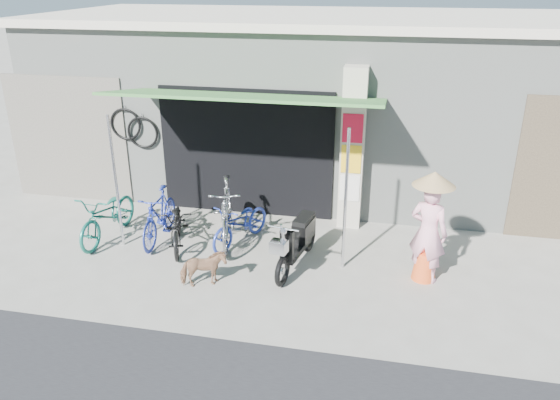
% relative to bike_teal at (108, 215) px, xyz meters
% --- Properties ---
extents(ground, '(80.00, 80.00, 0.00)m').
position_rel_bike_teal_xyz_m(ground, '(3.34, -0.95, -0.46)').
color(ground, gray).
rests_on(ground, ground).
extents(bicycle_shop, '(12.30, 5.30, 3.66)m').
position_rel_bike_teal_xyz_m(bicycle_shop, '(3.34, 4.14, 1.38)').
color(bicycle_shop, '#9CA098').
rests_on(bicycle_shop, ground).
extents(shop_pillar, '(0.42, 0.44, 3.00)m').
position_rel_bike_teal_xyz_m(shop_pillar, '(4.19, 1.49, 1.04)').
color(shop_pillar, '#BEB5A2').
rests_on(shop_pillar, ground).
extents(awning, '(4.60, 1.88, 2.72)m').
position_rel_bike_teal_xyz_m(awning, '(2.44, 0.67, 2.06)').
color(awning, '#356C30').
rests_on(awning, ground).
extents(neighbour_left, '(2.60, 0.06, 2.60)m').
position_rel_bike_teal_xyz_m(neighbour_left, '(-1.66, 1.64, 0.84)').
color(neighbour_left, '#6B665B').
rests_on(neighbour_left, ground).
extents(bike_teal, '(0.71, 1.77, 0.91)m').
position_rel_bike_teal_xyz_m(bike_teal, '(0.00, 0.00, 0.00)').
color(bike_teal, '#176A5A').
rests_on(bike_teal, ground).
extents(bike_blue, '(0.51, 1.59, 0.95)m').
position_rel_bike_teal_xyz_m(bike_blue, '(0.93, 0.12, 0.02)').
color(bike_blue, '#21319A').
rests_on(bike_blue, ground).
extents(bike_black, '(1.03, 1.64, 0.81)m').
position_rel_bike_teal_xyz_m(bike_black, '(1.33, -0.05, -0.05)').
color(bike_black, black).
rests_on(bike_black, ground).
extents(bike_silver, '(0.97, 1.97, 1.14)m').
position_rel_bike_teal_xyz_m(bike_silver, '(2.13, 0.29, 0.11)').
color(bike_silver, '#9A9B9E').
rests_on(bike_silver, ground).
extents(bike_navy, '(1.05, 1.58, 0.79)m').
position_rel_bike_teal_xyz_m(bike_navy, '(2.39, 0.29, -0.06)').
color(bike_navy, '#22359D').
rests_on(bike_navy, ground).
extents(street_dog, '(0.77, 0.60, 0.59)m').
position_rel_bike_teal_xyz_m(street_dog, '(2.21, -1.22, -0.16)').
color(street_dog, tan).
rests_on(street_dog, ground).
extents(moped, '(0.58, 1.71, 0.98)m').
position_rel_bike_teal_xyz_m(moped, '(3.51, -0.31, -0.01)').
color(moped, black).
rests_on(moped, ground).
extents(nun, '(0.69, 0.64, 1.80)m').
position_rel_bike_teal_xyz_m(nun, '(5.53, -0.30, 0.43)').
color(nun, '#F5A5BA').
rests_on(nun, ground).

